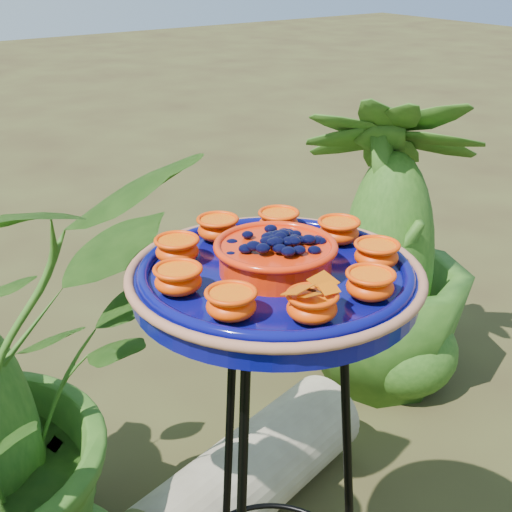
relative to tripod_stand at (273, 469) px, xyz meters
name	(u,v)px	position (x,y,z in m)	size (l,w,h in m)	color
tripod_stand	(273,469)	(0.00, 0.00, 0.00)	(0.32, 0.34, 0.84)	black
feeder_dish	(275,273)	(0.00, 0.00, 0.37)	(0.45, 0.45, 0.10)	#07095A
driftwood_log	(251,473)	(0.23, 0.39, -0.40)	(0.22, 0.22, 0.67)	tan
shrub_back_right	(389,243)	(0.92, 0.65, -0.03)	(0.54, 0.54, 0.96)	#234B14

